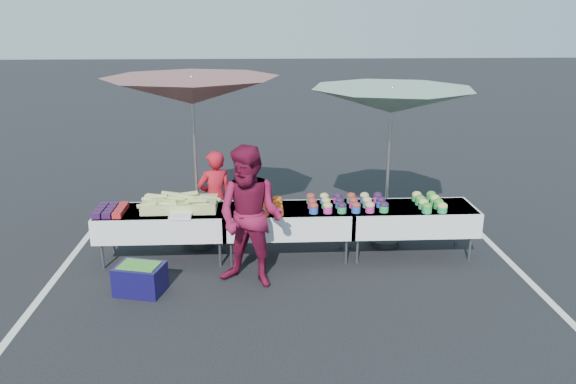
{
  "coord_description": "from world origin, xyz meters",
  "views": [
    {
      "loc": [
        -0.38,
        -7.64,
        3.41
      ],
      "look_at": [
        0.0,
        0.0,
        1.0
      ],
      "focal_mm": 35.0,
      "sensor_mm": 36.0,
      "label": 1
    }
  ],
  "objects_px": {
    "table_left": "(163,221)",
    "table_right": "(410,217)",
    "storage_bin": "(140,278)",
    "customer": "(250,217)",
    "umbrella_right": "(392,102)",
    "umbrella_left": "(192,92)",
    "table_center": "(288,219)",
    "vendor": "(215,198)"
  },
  "relations": [
    {
      "from": "table_left",
      "to": "table_right",
      "type": "xyz_separation_m",
      "value": [
        3.6,
        0.0,
        0.0
      ]
    },
    {
      "from": "storage_bin",
      "to": "table_right",
      "type": "bearing_deg",
      "value": 29.84
    },
    {
      "from": "table_left",
      "to": "customer",
      "type": "xyz_separation_m",
      "value": [
        1.27,
        -0.86,
        0.35
      ]
    },
    {
      "from": "customer",
      "to": "umbrella_right",
      "type": "distance_m",
      "value": 2.73
    },
    {
      "from": "customer",
      "to": "storage_bin",
      "type": "xyz_separation_m",
      "value": [
        -1.42,
        -0.18,
        -0.74
      ]
    },
    {
      "from": "table_left",
      "to": "umbrella_left",
      "type": "relative_size",
      "value": 0.65
    },
    {
      "from": "table_left",
      "to": "umbrella_right",
      "type": "xyz_separation_m",
      "value": [
        3.32,
        0.4,
        1.64
      ]
    },
    {
      "from": "table_center",
      "to": "vendor",
      "type": "distance_m",
      "value": 1.23
    },
    {
      "from": "umbrella_right",
      "to": "storage_bin",
      "type": "relative_size",
      "value": 4.02
    },
    {
      "from": "table_center",
      "to": "umbrella_left",
      "type": "bearing_deg",
      "value": 159.39
    },
    {
      "from": "vendor",
      "to": "customer",
      "type": "bearing_deg",
      "value": 89.88
    },
    {
      "from": "customer",
      "to": "table_left",
      "type": "bearing_deg",
      "value": 168.71
    },
    {
      "from": "umbrella_right",
      "to": "umbrella_left",
      "type": "bearing_deg",
      "value": 177.83
    },
    {
      "from": "vendor",
      "to": "umbrella_left",
      "type": "xyz_separation_m",
      "value": [
        -0.27,
        -0.04,
        1.62
      ]
    },
    {
      "from": "table_right",
      "to": "umbrella_left",
      "type": "distance_m",
      "value": 3.66
    },
    {
      "from": "table_right",
      "to": "customer",
      "type": "relative_size",
      "value": 0.99
    },
    {
      "from": "umbrella_left",
      "to": "vendor",
      "type": "bearing_deg",
      "value": 8.67
    },
    {
      "from": "customer",
      "to": "vendor",
      "type": "bearing_deg",
      "value": 134.3
    },
    {
      "from": "umbrella_left",
      "to": "table_right",
      "type": "bearing_deg",
      "value": -9.17
    },
    {
      "from": "vendor",
      "to": "table_right",
      "type": "bearing_deg",
      "value": 147.44
    },
    {
      "from": "table_center",
      "to": "customer",
      "type": "distance_m",
      "value": 1.07
    },
    {
      "from": "table_left",
      "to": "vendor",
      "type": "distance_m",
      "value": 0.92
    },
    {
      "from": "table_left",
      "to": "storage_bin",
      "type": "relative_size",
      "value": 2.74
    },
    {
      "from": "customer",
      "to": "storage_bin",
      "type": "relative_size",
      "value": 2.76
    },
    {
      "from": "table_right",
      "to": "umbrella_right",
      "type": "relative_size",
      "value": 0.68
    },
    {
      "from": "table_left",
      "to": "umbrella_right",
      "type": "relative_size",
      "value": 0.68
    },
    {
      "from": "table_center",
      "to": "storage_bin",
      "type": "height_order",
      "value": "table_center"
    },
    {
      "from": "vendor",
      "to": "customer",
      "type": "xyz_separation_m",
      "value": [
        0.56,
        -1.41,
        0.19
      ]
    },
    {
      "from": "table_center",
      "to": "storage_bin",
      "type": "distance_m",
      "value": 2.24
    },
    {
      "from": "umbrella_left",
      "to": "storage_bin",
      "type": "xyz_separation_m",
      "value": [
        -0.6,
        -1.55,
        -2.16
      ]
    },
    {
      "from": "table_center",
      "to": "umbrella_left",
      "type": "height_order",
      "value": "umbrella_left"
    },
    {
      "from": "umbrella_left",
      "to": "umbrella_right",
      "type": "distance_m",
      "value": 2.88
    },
    {
      "from": "storage_bin",
      "to": "vendor",
      "type": "bearing_deg",
      "value": 75.82
    },
    {
      "from": "table_center",
      "to": "umbrella_left",
      "type": "relative_size",
      "value": 0.65
    },
    {
      "from": "table_left",
      "to": "table_center",
      "type": "xyz_separation_m",
      "value": [
        1.8,
        0.0,
        0.0
      ]
    },
    {
      "from": "customer",
      "to": "umbrella_left",
      "type": "bearing_deg",
      "value": 143.84
    },
    {
      "from": "customer",
      "to": "storage_bin",
      "type": "height_order",
      "value": "customer"
    },
    {
      "from": "vendor",
      "to": "umbrella_right",
      "type": "relative_size",
      "value": 0.55
    },
    {
      "from": "table_center",
      "to": "umbrella_left",
      "type": "distance_m",
      "value": 2.29
    },
    {
      "from": "table_left",
      "to": "vendor",
      "type": "bearing_deg",
      "value": 37.58
    },
    {
      "from": "vendor",
      "to": "umbrella_left",
      "type": "relative_size",
      "value": 0.52
    },
    {
      "from": "table_left",
      "to": "umbrella_left",
      "type": "xyz_separation_m",
      "value": [
        0.45,
        0.51,
        1.78
      ]
    }
  ]
}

